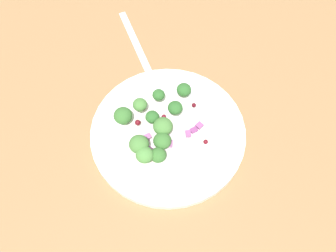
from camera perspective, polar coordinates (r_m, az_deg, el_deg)
name	(u,v)px	position (r cm, az deg, el deg)	size (l,w,h in cm)	color
ground_plane	(145,137)	(56.86, -3.67, -1.77)	(180.00, 180.00, 2.00)	olive
plate	(168,132)	(55.07, 0.00, -0.93)	(23.62, 23.62, 1.70)	white
dressing_pool	(168,130)	(54.69, 0.00, -0.71)	(13.70, 13.70, 0.20)	white
broccoli_floret_0	(140,105)	(54.86, -4.46, 3.36)	(2.21, 2.21, 2.24)	#9EC684
broccoli_floret_1	(159,95)	(55.99, -1.49, 4.92)	(1.96, 1.96, 1.98)	#9EC684
broccoli_floret_2	(150,115)	(54.16, -2.87, 1.72)	(2.08, 2.08, 2.10)	#ADD18E
broccoli_floret_3	(123,116)	(54.41, -7.12, 1.60)	(2.82, 2.82, 2.85)	#8EB77A
broccoli_floret_4	(158,155)	(51.17, -1.58, -4.64)	(2.32, 2.32, 2.35)	#8EB77A
broccoli_floret_5	(145,155)	(50.75, -3.71, -4.59)	(2.54, 2.54, 2.58)	#8EB77A
broccoli_floret_6	(182,89)	(56.91, 2.28, 5.91)	(2.31, 2.31, 2.34)	#9EC684
broccoli_floret_7	(139,144)	(51.41, -4.60, -2.91)	(2.87, 2.87, 2.91)	#8EB77A
broccoli_floret_8	(163,127)	(52.82, -0.82, -0.08)	(2.90, 2.90, 2.93)	#8EB77A
broccoli_floret_9	(160,143)	(51.80, -1.27, -2.68)	(2.61, 2.61, 2.64)	#ADD18E
broccoli_floret_10	(175,108)	(54.43, 1.14, 2.87)	(2.26, 2.26, 2.29)	#8EB77A
cranberry_0	(154,156)	(52.14, -2.27, -4.83)	(0.99, 0.99, 0.99)	maroon
cranberry_1	(137,123)	(54.61, -4.90, 0.45)	(0.88, 0.88, 0.88)	maroon
cranberry_2	(206,142)	(53.35, 5.97, -2.49)	(0.71, 0.71, 0.71)	maroon
cranberry_3	(194,105)	(56.41, 4.10, 3.30)	(0.70, 0.70, 0.70)	#4C0A14
cranberry_4	(164,117)	(55.24, -0.66, 1.48)	(0.74, 0.74, 0.74)	maroon
cranberry_5	(169,128)	(53.97, 0.09, -0.29)	(0.73, 0.73, 0.73)	maroon
cranberry_6	(142,106)	(56.33, -4.07, 3.12)	(0.90, 0.90, 0.90)	maroon
onion_bit_0	(199,125)	(54.73, 4.97, 0.10)	(0.95, 1.00, 0.36)	#934C84
onion_bit_1	(148,137)	(53.64, -3.22, -1.67)	(0.96, 0.85, 0.40)	#A35B93
onion_bit_2	(194,130)	(54.56, 4.10, -0.65)	(1.06, 0.86, 0.37)	#843D75
onion_bit_3	(188,134)	(53.98, 3.21, -1.23)	(1.02, 0.82, 0.53)	#934C84
onion_bit_4	(169,144)	(53.18, 0.15, -2.78)	(1.11, 1.12, 0.40)	#A35B93
onion_bit_5	(149,151)	(52.68, -3.04, -4.02)	(1.08, 1.36, 0.36)	#934C84
fork	(140,53)	(64.94, -4.42, 11.48)	(17.65, 9.40, 0.50)	silver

